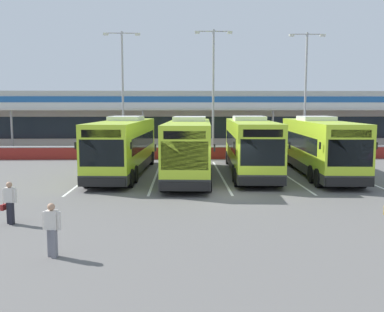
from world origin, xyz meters
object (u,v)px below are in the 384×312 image
at_px(coach_bus_right_centre, 319,147).
at_px(lamp_post_centre, 213,85).
at_px(lamp_post_east, 306,86).
at_px(coach_bus_centre, 250,147).
at_px(coach_bus_leftmost, 124,147).
at_px(coach_bus_left_centre, 189,149).
at_px(pedestrian_approaching_bus, 52,228).
at_px(pedestrian_with_handbag, 10,202).
at_px(lamp_post_west, 123,85).

bearing_deg(coach_bus_right_centre, lamp_post_centre, 122.07).
distance_m(lamp_post_centre, lamp_post_east, 8.57).
height_order(coach_bus_right_centre, lamp_post_east, lamp_post_east).
xyz_separation_m(coach_bus_centre, lamp_post_centre, (-1.76, 9.52, 4.50)).
relative_size(coach_bus_leftmost, lamp_post_east, 1.12).
distance_m(coach_bus_left_centre, pedestrian_approaching_bus, 14.85).
relative_size(coach_bus_leftmost, pedestrian_approaching_bus, 7.57).
xyz_separation_m(coach_bus_right_centre, pedestrian_approaching_bus, (-12.77, -15.12, -0.91)).
relative_size(coach_bus_centre, pedestrian_with_handbag, 7.57).
xyz_separation_m(pedestrian_with_handbag, lamp_post_east, (17.72, 22.70, 5.43)).
xyz_separation_m(coach_bus_leftmost, pedestrian_with_handbag, (-2.72, -11.83, -0.93)).
distance_m(coach_bus_right_centre, lamp_post_west, 18.53).
height_order(coach_bus_centre, coach_bus_right_centre, same).
bearing_deg(pedestrian_approaching_bus, lamp_post_west, 93.16).
relative_size(lamp_post_west, lamp_post_east, 1.00).
bearing_deg(lamp_post_east, coach_bus_right_centre, -101.50).
xyz_separation_m(coach_bus_left_centre, pedestrian_approaching_bus, (-4.28, -14.19, -0.91)).
height_order(pedestrian_approaching_bus, lamp_post_west, lamp_post_west).
relative_size(coach_bus_right_centre, lamp_post_east, 1.12).
bearing_deg(pedestrian_with_handbag, lamp_post_east, 52.02).
bearing_deg(coach_bus_leftmost, coach_bus_left_centre, -16.27).
bearing_deg(lamp_post_west, pedestrian_with_handbag, -93.14).
xyz_separation_m(coach_bus_right_centre, pedestrian_with_handbag, (-15.45, -11.53, -0.93)).
bearing_deg(pedestrian_approaching_bus, pedestrian_with_handbag, 126.66).
xyz_separation_m(pedestrian_with_handbag, pedestrian_approaching_bus, (2.68, -3.60, 0.02)).
bearing_deg(pedestrian_approaching_bus, coach_bus_leftmost, 89.85).
xyz_separation_m(coach_bus_centre, pedestrian_approaching_bus, (-8.33, -15.50, -0.91)).
distance_m(coach_bus_left_centre, lamp_post_centre, 11.95).
bearing_deg(lamp_post_east, coach_bus_centre, -121.88).
height_order(coach_bus_centre, pedestrian_approaching_bus, coach_bus_centre).
bearing_deg(coach_bus_leftmost, coach_bus_right_centre, -1.36).
distance_m(coach_bus_right_centre, pedestrian_with_handbag, 19.30).
relative_size(coach_bus_right_centre, lamp_post_centre, 1.12).
height_order(coach_bus_left_centre, pedestrian_approaching_bus, coach_bus_left_centre).
relative_size(pedestrian_with_handbag, pedestrian_approaching_bus, 1.00).
height_order(lamp_post_west, lamp_post_east, same).
bearing_deg(lamp_post_west, coach_bus_centre, -47.39).
distance_m(coach_bus_leftmost, pedestrian_approaching_bus, 15.45).
xyz_separation_m(coach_bus_leftmost, lamp_post_west, (-1.48, 10.70, 4.50)).
distance_m(coach_bus_left_centre, lamp_post_west, 13.98).
xyz_separation_m(pedestrian_approaching_bus, lamp_post_east, (15.05, 26.29, 5.42)).
bearing_deg(lamp_post_centre, lamp_post_west, 172.18).
height_order(pedestrian_approaching_bus, lamp_post_east, lamp_post_east).
bearing_deg(coach_bus_right_centre, pedestrian_approaching_bus, -130.18).
bearing_deg(lamp_post_centre, lamp_post_east, 8.55).
relative_size(coach_bus_left_centre, lamp_post_east, 1.12).
height_order(coach_bus_leftmost, pedestrian_approaching_bus, coach_bus_leftmost).
relative_size(coach_bus_leftmost, lamp_post_west, 1.12).
relative_size(coach_bus_left_centre, lamp_post_centre, 1.12).
bearing_deg(lamp_post_centre, coach_bus_centre, -79.54).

